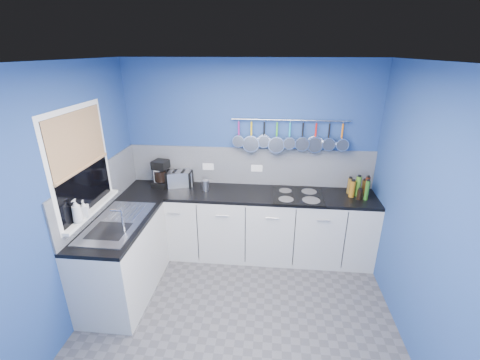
% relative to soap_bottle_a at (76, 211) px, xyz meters
% --- Properties ---
extents(floor, '(3.20, 3.00, 0.02)m').
position_rel_soap_bottle_a_xyz_m(floor, '(1.53, -0.02, -1.18)').
color(floor, '#47474C').
rests_on(floor, ground).
extents(ceiling, '(3.20, 3.00, 0.02)m').
position_rel_soap_bottle_a_xyz_m(ceiling, '(1.53, -0.02, 1.34)').
color(ceiling, white).
rests_on(ceiling, ground).
extents(wall_back, '(3.20, 0.02, 2.50)m').
position_rel_soap_bottle_a_xyz_m(wall_back, '(1.53, 1.49, 0.08)').
color(wall_back, navy).
rests_on(wall_back, ground).
extents(wall_left, '(0.02, 3.00, 2.50)m').
position_rel_soap_bottle_a_xyz_m(wall_left, '(-0.08, -0.02, 0.08)').
color(wall_left, navy).
rests_on(wall_left, ground).
extents(wall_right, '(0.02, 3.00, 2.50)m').
position_rel_soap_bottle_a_xyz_m(wall_right, '(3.14, -0.02, 0.08)').
color(wall_right, navy).
rests_on(wall_right, ground).
extents(backsplash_back, '(3.20, 0.02, 0.50)m').
position_rel_soap_bottle_a_xyz_m(backsplash_back, '(1.53, 1.47, -0.02)').
color(backsplash_back, '#9B9FA7').
rests_on(backsplash_back, wall_back).
extents(backsplash_left, '(0.02, 1.80, 0.50)m').
position_rel_soap_bottle_a_xyz_m(backsplash_left, '(-0.06, 0.58, -0.02)').
color(backsplash_left, '#9B9FA7').
rests_on(backsplash_left, wall_left).
extents(cabinet_run_back, '(3.20, 0.60, 0.86)m').
position_rel_soap_bottle_a_xyz_m(cabinet_run_back, '(1.53, 1.18, -0.74)').
color(cabinet_run_back, beige).
rests_on(cabinet_run_back, ground).
extents(worktop_back, '(3.20, 0.60, 0.04)m').
position_rel_soap_bottle_a_xyz_m(worktop_back, '(1.53, 1.18, -0.29)').
color(worktop_back, black).
rests_on(worktop_back, cabinet_run_back).
extents(cabinet_run_left, '(0.60, 1.20, 0.86)m').
position_rel_soap_bottle_a_xyz_m(cabinet_run_left, '(0.23, 0.28, -0.74)').
color(cabinet_run_left, beige).
rests_on(cabinet_run_left, ground).
extents(worktop_left, '(0.60, 1.20, 0.04)m').
position_rel_soap_bottle_a_xyz_m(worktop_left, '(0.23, 0.28, -0.29)').
color(worktop_left, black).
rests_on(worktop_left, cabinet_run_left).
extents(window_frame, '(0.01, 1.00, 1.10)m').
position_rel_soap_bottle_a_xyz_m(window_frame, '(-0.05, 0.28, 0.38)').
color(window_frame, white).
rests_on(window_frame, wall_left).
extents(window_glass, '(0.01, 0.90, 1.00)m').
position_rel_soap_bottle_a_xyz_m(window_glass, '(-0.04, 0.28, 0.38)').
color(window_glass, black).
rests_on(window_glass, wall_left).
extents(bamboo_blind, '(0.01, 0.90, 0.55)m').
position_rel_soap_bottle_a_xyz_m(bamboo_blind, '(-0.03, 0.28, 0.61)').
color(bamboo_blind, tan).
rests_on(bamboo_blind, wall_left).
extents(window_sill, '(0.10, 0.98, 0.03)m').
position_rel_soap_bottle_a_xyz_m(window_sill, '(-0.02, 0.28, -0.13)').
color(window_sill, white).
rests_on(window_sill, wall_left).
extents(sink_unit, '(0.50, 0.95, 0.01)m').
position_rel_soap_bottle_a_xyz_m(sink_unit, '(0.23, 0.28, -0.27)').
color(sink_unit, silver).
rests_on(sink_unit, worktop_left).
extents(mixer_tap, '(0.12, 0.08, 0.26)m').
position_rel_soap_bottle_a_xyz_m(mixer_tap, '(0.39, 0.10, -0.14)').
color(mixer_tap, silver).
rests_on(mixer_tap, worktop_left).
extents(socket_left, '(0.15, 0.01, 0.09)m').
position_rel_soap_bottle_a_xyz_m(socket_left, '(0.98, 1.45, -0.04)').
color(socket_left, white).
rests_on(socket_left, backsplash_back).
extents(socket_right, '(0.15, 0.01, 0.09)m').
position_rel_soap_bottle_a_xyz_m(socket_right, '(1.63, 1.45, -0.04)').
color(socket_right, white).
rests_on(socket_right, backsplash_back).
extents(pot_rail, '(1.45, 0.02, 0.02)m').
position_rel_soap_bottle_a_xyz_m(pot_rail, '(2.03, 1.43, 0.61)').
color(pot_rail, silver).
rests_on(pot_rail, wall_back).
extents(soap_bottle_a, '(0.09, 0.09, 0.24)m').
position_rel_soap_bottle_a_xyz_m(soap_bottle_a, '(0.00, 0.00, 0.00)').
color(soap_bottle_a, white).
rests_on(soap_bottle_a, window_sill).
extents(soap_bottle_b, '(0.10, 0.10, 0.17)m').
position_rel_soap_bottle_a_xyz_m(soap_bottle_b, '(0.00, 0.12, -0.03)').
color(soap_bottle_b, white).
rests_on(soap_bottle_b, window_sill).
extents(paper_towel, '(0.16, 0.16, 0.29)m').
position_rel_soap_bottle_a_xyz_m(paper_towel, '(0.35, 1.28, -0.13)').
color(paper_towel, white).
rests_on(paper_towel, worktop_back).
extents(coffee_maker, '(0.24, 0.25, 0.35)m').
position_rel_soap_bottle_a_xyz_m(coffee_maker, '(0.38, 1.27, -0.10)').
color(coffee_maker, black).
rests_on(coffee_maker, worktop_back).
extents(toaster, '(0.35, 0.27, 0.20)m').
position_rel_soap_bottle_a_xyz_m(toaster, '(0.62, 1.31, -0.17)').
color(toaster, silver).
rests_on(toaster, worktop_back).
extents(canister, '(0.10, 0.10, 0.13)m').
position_rel_soap_bottle_a_xyz_m(canister, '(0.99, 1.20, -0.20)').
color(canister, silver).
rests_on(canister, worktop_back).
extents(hob, '(0.62, 0.54, 0.01)m').
position_rel_soap_bottle_a_xyz_m(hob, '(2.16, 1.13, -0.26)').
color(hob, black).
rests_on(hob, worktop_back).
extents(pan_0, '(0.16, 0.08, 0.35)m').
position_rel_soap_bottle_a_xyz_m(pan_0, '(1.40, 1.42, 0.44)').
color(pan_0, silver).
rests_on(pan_0, pot_rail).
extents(pan_1, '(0.22, 0.08, 0.41)m').
position_rel_soap_bottle_a_xyz_m(pan_1, '(1.55, 1.42, 0.41)').
color(pan_1, silver).
rests_on(pan_1, pot_rail).
extents(pan_2, '(0.16, 0.06, 0.35)m').
position_rel_soap_bottle_a_xyz_m(pan_2, '(1.71, 1.42, 0.43)').
color(pan_2, silver).
rests_on(pan_2, pot_rail).
extents(pan_3, '(0.21, 0.11, 0.40)m').
position_rel_soap_bottle_a_xyz_m(pan_3, '(1.87, 1.42, 0.41)').
color(pan_3, silver).
rests_on(pan_3, pot_rail).
extents(pan_4, '(0.16, 0.11, 0.35)m').
position_rel_soap_bottle_a_xyz_m(pan_4, '(2.03, 1.42, 0.44)').
color(pan_4, silver).
rests_on(pan_4, pot_rail).
extents(pan_5, '(0.18, 0.08, 0.37)m').
position_rel_soap_bottle_a_xyz_m(pan_5, '(2.19, 1.42, 0.42)').
color(pan_5, silver).
rests_on(pan_5, pot_rail).
extents(pan_6, '(0.21, 0.06, 0.40)m').
position_rel_soap_bottle_a_xyz_m(pan_6, '(2.35, 1.42, 0.41)').
color(pan_6, silver).
rests_on(pan_6, pot_rail).
extents(pan_7, '(0.16, 0.10, 0.35)m').
position_rel_soap_bottle_a_xyz_m(pan_7, '(2.51, 1.42, 0.43)').
color(pan_7, silver).
rests_on(pan_7, pot_rail).
extents(pan_8, '(0.16, 0.13, 0.35)m').
position_rel_soap_bottle_a_xyz_m(pan_8, '(2.67, 1.42, 0.44)').
color(pan_8, silver).
rests_on(pan_8, pot_rail).
extents(condiment_0, '(0.06, 0.06, 0.17)m').
position_rel_soap_bottle_a_xyz_m(condiment_0, '(2.99, 1.31, -0.19)').
color(condiment_0, brown).
rests_on(condiment_0, worktop_back).
extents(condiment_1, '(0.05, 0.05, 0.10)m').
position_rel_soap_bottle_a_xyz_m(condiment_1, '(2.88, 1.30, -0.22)').
color(condiment_1, black).
rests_on(condiment_1, worktop_back).
extents(condiment_2, '(0.06, 0.06, 0.20)m').
position_rel_soap_bottle_a_xyz_m(condiment_2, '(2.80, 1.29, -0.17)').
color(condiment_2, brown).
rests_on(condiment_2, worktop_back).
extents(condiment_3, '(0.05, 0.05, 0.26)m').
position_rel_soap_bottle_a_xyz_m(condiment_3, '(2.98, 1.19, -0.14)').
color(condiment_3, '#4C190C').
rests_on(condiment_3, worktop_back).
extents(condiment_4, '(0.06, 0.06, 0.25)m').
position_rel_soap_bottle_a_xyz_m(condiment_4, '(2.89, 1.22, -0.14)').
color(condiment_4, '#3F721E').
rests_on(condiment_4, worktop_back).
extents(condiment_5, '(0.07, 0.07, 0.21)m').
position_rel_soap_bottle_a_xyz_m(condiment_5, '(2.81, 1.18, -0.17)').
color(condiment_5, '#8C5914').
rests_on(condiment_5, worktop_back).
extents(condiment_6, '(0.05, 0.05, 0.24)m').
position_rel_soap_bottle_a_xyz_m(condiment_6, '(2.97, 1.11, -0.15)').
color(condiment_6, '#265919').
rests_on(condiment_6, worktop_back).
extents(condiment_7, '(0.06, 0.06, 0.13)m').
position_rel_soap_bottle_a_xyz_m(condiment_7, '(2.89, 1.11, -0.21)').
color(condiment_7, black).
rests_on(condiment_7, worktop_back).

